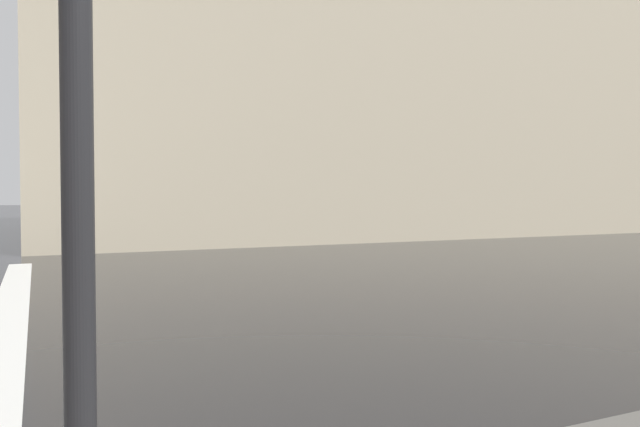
{
  "coord_description": "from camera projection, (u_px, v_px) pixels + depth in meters",
  "views": [
    {
      "loc": [
        -5.88,
        -5.2,
        1.66
      ],
      "look_at": [
        6.8,
        -11.12,
        1.25
      ],
      "focal_mm": 34.16,
      "sensor_mm": 36.0,
      "label": 1
    }
  ],
  "objects": []
}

